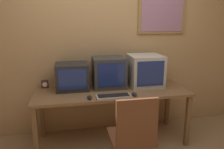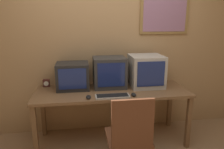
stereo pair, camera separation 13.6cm
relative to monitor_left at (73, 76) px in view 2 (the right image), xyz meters
name	(u,v)px [view 2 (the right image)]	position (x,y,z in m)	size (l,w,h in m)	color
wall_back	(108,45)	(0.52, 0.29, 0.38)	(8.00, 0.08, 2.60)	tan
desk	(112,95)	(0.51, -0.16, -0.25)	(2.03, 0.71, 0.75)	brown
monitor_left	(73,76)	(0.00, 0.00, 0.00)	(0.43, 0.37, 0.35)	black
monitor_center	(109,72)	(0.50, 0.00, 0.03)	(0.44, 0.37, 0.42)	#333333
monitor_right	(146,71)	(1.02, -0.04, 0.04)	(0.45, 0.44, 0.44)	#B7B2A8
keyboard_main	(112,96)	(0.48, -0.42, -0.16)	(0.42, 0.16, 0.03)	#A8A399
mouse_near_keyboard	(134,95)	(0.75, -0.42, -0.16)	(0.06, 0.10, 0.04)	black
mouse_far_corner	(88,97)	(0.19, -0.42, -0.16)	(0.06, 0.12, 0.03)	black
desk_clock	(46,83)	(-0.37, 0.13, -0.12)	(0.09, 0.06, 0.11)	#4C231E
office_chair	(129,144)	(0.58, -0.91, -0.52)	(0.47, 0.47, 0.95)	black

